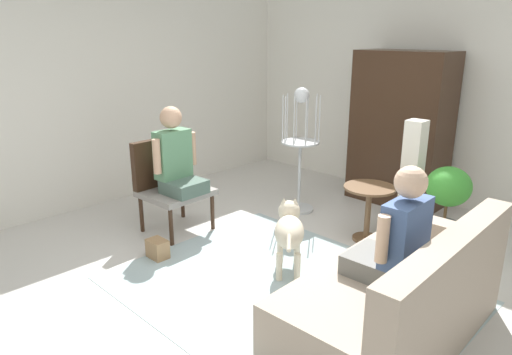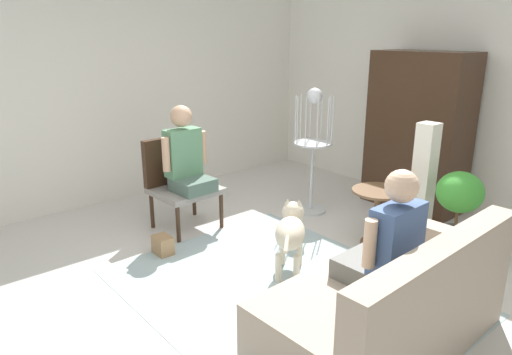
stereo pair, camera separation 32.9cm
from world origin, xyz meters
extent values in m
plane|color=beige|center=(0.00, 0.00, 0.00)|extent=(7.02, 7.02, 0.00)
cube|color=silver|center=(0.00, 2.98, 1.45)|extent=(6.30, 0.12, 2.90)
cube|color=silver|center=(-2.91, 0.30, 1.45)|extent=(0.12, 6.45, 2.90)
cube|color=#9EB2B7|center=(0.19, -0.04, 0.00)|extent=(2.75, 2.17, 0.01)
cube|color=gray|center=(1.10, 0.01, 0.23)|extent=(1.00, 1.81, 0.45)
cube|color=gray|center=(1.48, 0.02, 0.67)|extent=(0.24, 1.78, 0.43)
cube|color=gray|center=(1.08, 0.81, 0.54)|extent=(0.95, 0.21, 0.17)
cube|color=gray|center=(1.37, -0.43, 0.59)|extent=(0.11, 0.32, 0.28)
cylinder|color=#382316|center=(-1.23, 0.36, 0.20)|extent=(0.04, 0.04, 0.40)
cylinder|color=#382316|center=(-1.20, -0.20, 0.20)|extent=(0.04, 0.04, 0.40)
cylinder|color=#382316|center=(-1.74, 0.34, 0.20)|extent=(0.04, 0.04, 0.40)
cylinder|color=#382316|center=(-1.72, -0.23, 0.20)|extent=(0.04, 0.04, 0.40)
cube|color=gray|center=(-1.47, 0.07, 0.43)|extent=(0.64, 0.69, 0.06)
cube|color=#382316|center=(-1.74, 0.05, 0.72)|extent=(0.11, 0.67, 0.52)
cube|color=slate|center=(1.00, 0.01, 0.52)|extent=(0.42, 0.41, 0.14)
cube|color=#3F598C|center=(1.17, 0.01, 0.82)|extent=(0.19, 0.40, 0.45)
sphere|color=#DDB293|center=(1.17, 0.01, 1.16)|extent=(0.21, 0.21, 0.21)
cylinder|color=#DDB293|center=(1.14, -0.23, 0.84)|extent=(0.08, 0.08, 0.31)
cylinder|color=#DDB293|center=(1.12, 0.25, 0.84)|extent=(0.08, 0.08, 0.31)
cube|color=#485E54|center=(-1.33, 0.07, 0.53)|extent=(0.40, 0.40, 0.14)
cube|color=#598C66|center=(-1.49, 0.06, 0.85)|extent=(0.20, 0.39, 0.51)
sphere|color=tan|center=(-1.49, 0.06, 1.24)|extent=(0.23, 0.23, 0.23)
cylinder|color=tan|center=(-1.46, 0.30, 0.88)|extent=(0.08, 0.08, 0.35)
cylinder|color=tan|center=(-1.44, -0.16, 0.88)|extent=(0.08, 0.08, 0.35)
cylinder|color=brown|center=(0.13, 1.30, 0.57)|extent=(0.52, 0.52, 0.02)
cylinder|color=brown|center=(0.13, 1.30, 0.28)|extent=(0.06, 0.06, 0.56)
cylinder|color=brown|center=(0.13, 1.30, 0.01)|extent=(0.28, 0.28, 0.03)
ellipsoid|color=beige|center=(0.00, 0.21, 0.39)|extent=(0.50, 0.52, 0.26)
sphere|color=beige|center=(-0.20, 0.44, 0.47)|extent=(0.21, 0.21, 0.21)
cone|color=beige|center=(-0.24, 0.40, 0.57)|extent=(0.06, 0.06, 0.06)
cone|color=beige|center=(-0.16, 0.47, 0.57)|extent=(0.06, 0.06, 0.06)
cylinder|color=beige|center=(0.20, -0.02, 0.43)|extent=(0.15, 0.16, 0.10)
cylinder|color=beige|center=(-0.17, 0.29, 0.13)|extent=(0.06, 0.06, 0.26)
cylinder|color=beige|center=(-0.05, 0.39, 0.13)|extent=(0.06, 0.06, 0.26)
cylinder|color=beige|center=(0.04, 0.04, 0.13)|extent=(0.06, 0.06, 0.26)
cylinder|color=beige|center=(0.16, 0.14, 0.13)|extent=(0.06, 0.06, 0.26)
cylinder|color=silver|center=(-0.93, 1.47, 0.01)|extent=(0.36, 0.36, 0.03)
cylinder|color=silver|center=(-0.93, 1.47, 0.42)|extent=(0.04, 0.04, 0.83)
cylinder|color=silver|center=(-0.93, 1.47, 0.84)|extent=(0.44, 0.44, 0.02)
cylinder|color=silver|center=(-0.72, 1.47, 1.12)|extent=(0.01, 0.01, 0.54)
cylinder|color=silver|center=(-0.76, 1.59, 1.12)|extent=(0.01, 0.01, 0.54)
cylinder|color=silver|center=(-0.86, 1.67, 1.12)|extent=(0.01, 0.01, 0.54)
cylinder|color=silver|center=(-0.99, 1.67, 1.12)|extent=(0.01, 0.01, 0.54)
cylinder|color=silver|center=(-1.10, 1.59, 1.12)|extent=(0.01, 0.01, 0.54)
cylinder|color=silver|center=(-1.14, 1.47, 1.12)|extent=(0.01, 0.01, 0.54)
cylinder|color=silver|center=(-1.10, 1.34, 1.12)|extent=(0.01, 0.01, 0.54)
cylinder|color=silver|center=(-0.99, 1.27, 1.12)|extent=(0.01, 0.01, 0.54)
cylinder|color=silver|center=(-0.86, 1.27, 1.12)|extent=(0.01, 0.01, 0.54)
cylinder|color=silver|center=(-0.76, 1.34, 1.12)|extent=(0.01, 0.01, 0.54)
sphere|color=silver|center=(-0.93, 1.47, 1.39)|extent=(0.18, 0.18, 0.18)
cylinder|color=#4C5156|center=(0.78, 1.64, 0.14)|extent=(0.29, 0.29, 0.29)
cylinder|color=brown|center=(0.78, 1.64, 0.39)|extent=(0.03, 0.03, 0.20)
ellipsoid|color=green|center=(0.78, 1.64, 0.66)|extent=(0.43, 0.43, 0.38)
cube|color=#4C4742|center=(0.37, 1.69, 0.03)|extent=(0.20, 0.20, 0.06)
cube|color=white|center=(0.37, 1.69, 0.65)|extent=(0.18, 0.18, 1.18)
cube|color=#382316|center=(-0.26, 2.57, 0.93)|extent=(1.13, 0.56, 1.87)
cube|color=#99724C|center=(-1.07, -0.46, 0.09)|extent=(0.20, 0.15, 0.18)
camera|label=1|loc=(2.47, -2.69, 2.08)|focal=32.90mm
camera|label=2|loc=(2.69, -2.45, 2.08)|focal=32.90mm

